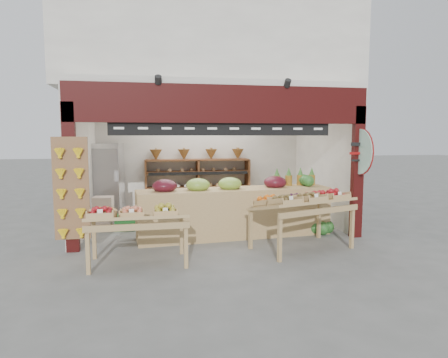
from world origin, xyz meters
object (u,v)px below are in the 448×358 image
display_table_left (131,216)px  watermelon_pile (316,223)px  refrigerator (107,182)px  back_shelving (198,175)px  mid_counter (234,210)px  cardboard_stack (113,217)px  display_table_right (302,201)px

display_table_left → watermelon_pile: (3.80, 1.36, -0.56)m
refrigerator → display_table_left: bearing=-71.5°
back_shelving → mid_counter: (0.43, -2.51, -0.51)m
mid_counter → display_table_left: (-2.01, -1.37, 0.23)m
cardboard_stack → mid_counter: mid_counter is taller
mid_counter → display_table_right: (1.01, -1.12, 0.34)m
cardboard_stack → display_table_left: display_table_left is taller
back_shelving → cardboard_stack: bearing=-147.0°
mid_counter → display_table_left: size_ratio=2.53×
cardboard_stack → display_table_right: 4.24m
back_shelving → display_table_right: size_ratio=1.38×
back_shelving → display_table_left: bearing=-112.2°
cardboard_stack → mid_counter: 2.78m
refrigerator → display_table_left: (0.71, -3.64, -0.17)m
display_table_left → display_table_right: size_ratio=0.80×
mid_counter → display_table_left: 2.45m
display_table_left → display_table_right: (3.03, 0.25, 0.11)m
display_table_left → display_table_right: display_table_right is taller
refrigerator → display_table_right: 5.04m
display_table_left → display_table_right: 3.04m
mid_counter → display_table_left: bearing=-145.7°
mid_counter → watermelon_pile: mid_counter is taller
mid_counter → watermelon_pile: (1.79, -0.01, -0.33)m
back_shelving → refrigerator: 2.30m
mid_counter → back_shelving: bearing=99.7°
refrigerator → cardboard_stack: size_ratio=1.82×
display_table_left → watermelon_pile: 4.07m
watermelon_pile → refrigerator: bearing=153.2°
cardboard_stack → watermelon_pile: bearing=-15.3°
back_shelving → cardboard_stack: size_ratio=2.65×
display_table_left → watermelon_pile: size_ratio=2.22×
cardboard_stack → display_table_left: 2.63m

